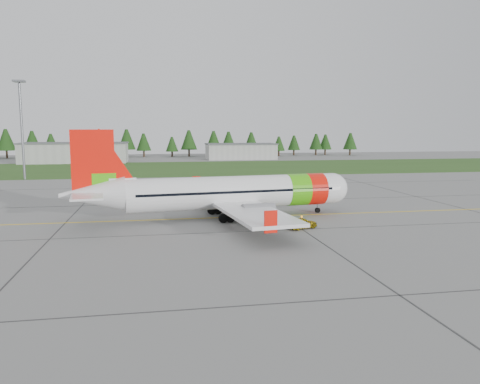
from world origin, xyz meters
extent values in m
plane|color=gray|center=(0.00, 0.00, 0.00)|extent=(320.00, 320.00, 0.00)
cylinder|color=white|center=(4.30, 7.93, 3.03)|extent=(25.69, 6.82, 3.81)
sphere|color=white|center=(16.92, 9.45, 3.03)|extent=(3.81, 3.81, 3.81)
cone|color=white|center=(-11.71, 6.00, 3.37)|extent=(7.25, 4.60, 3.81)
cube|color=black|center=(17.21, 9.48, 3.37)|extent=(1.86, 2.71, 0.55)
cylinder|color=#48BD0E|center=(12.06, 8.86, 3.03)|extent=(2.99, 4.17, 3.89)
cylinder|color=#F51408|center=(14.39, 9.14, 3.03)|extent=(2.60, 4.12, 3.89)
cube|color=white|center=(3.82, 7.87, 1.95)|extent=(9.07, 31.70, 0.35)
cube|color=#F51408|center=(0.99, 23.18, 2.49)|extent=(1.19, 0.31, 1.95)
cube|color=#F51408|center=(4.70, -7.67, 2.49)|extent=(1.19, 0.31, 1.95)
cylinder|color=gray|center=(4.63, 13.38, 1.42)|extent=(3.74, 2.46, 2.05)
cylinder|color=gray|center=(5.91, 2.71, 1.42)|extent=(3.74, 2.46, 2.05)
cube|color=#F51408|center=(-11.52, 6.03, 6.65)|extent=(4.51, 0.89, 7.43)
cube|color=#48BD0E|center=(-10.45, 6.16, 4.50)|extent=(2.57, 0.71, 2.35)
cube|color=white|center=(-12.20, 5.95, 3.62)|extent=(4.45, 11.53, 0.22)
cylinder|color=slate|center=(14.98, 9.21, 0.68)|extent=(0.18, 0.18, 1.37)
cylinder|color=black|center=(14.98, 9.21, 0.33)|extent=(0.69, 0.35, 0.66)
cylinder|color=slate|center=(2.52, 10.47, 0.93)|extent=(0.22, 0.22, 1.86)
cylinder|color=black|center=(2.13, 10.43, 0.51)|extent=(1.06, 0.56, 1.02)
cylinder|color=slate|center=(3.17, 5.04, 0.93)|extent=(0.22, 0.22, 1.86)
cylinder|color=black|center=(2.78, 4.99, 0.51)|extent=(1.06, 0.56, 1.02)
imported|color=yellow|center=(10.06, 0.37, 1.75)|extent=(1.63, 1.75, 3.49)
imported|color=white|center=(-12.00, 51.01, 2.15)|extent=(1.96, 1.91, 4.30)
cube|color=#30561E|center=(0.00, 82.00, 0.01)|extent=(320.00, 50.00, 0.03)
cube|color=gold|center=(0.00, 8.00, 0.01)|extent=(120.00, 0.25, 0.02)
cube|color=#A8A8A3|center=(-30.00, 110.00, 3.00)|extent=(32.00, 14.00, 6.00)
cube|color=#A8A8A3|center=(25.00, 118.00, 2.60)|extent=(24.00, 12.00, 5.20)
cylinder|color=slate|center=(-32.00, 58.00, 10.00)|extent=(0.50, 0.50, 20.00)
camera|label=1|loc=(-4.90, -45.97, 10.30)|focal=35.00mm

